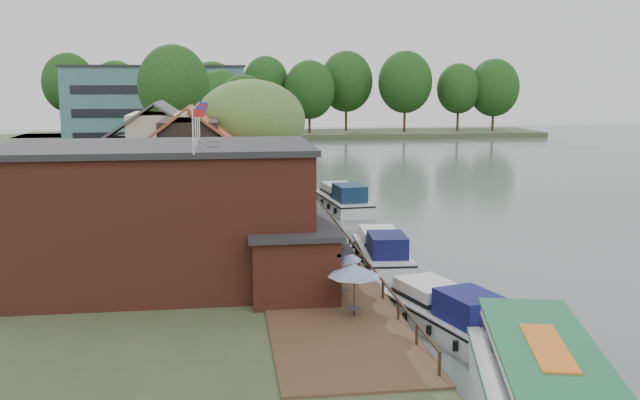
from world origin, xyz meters
name	(u,v)px	position (x,y,z in m)	size (l,w,h in m)	color
ground	(455,286)	(0.00, 0.00, 0.00)	(260.00, 260.00, 0.00)	#566461
land_bank	(46,191)	(-30.00, 35.00, 0.50)	(50.00, 140.00, 1.00)	#384728
quay_deck	(295,234)	(-8.00, 10.00, 1.05)	(6.00, 50.00, 0.10)	#47301E
quay_rail	(333,225)	(-5.30, 10.50, 1.50)	(0.20, 49.00, 1.00)	black
pub	(199,215)	(-14.00, -1.00, 4.65)	(20.00, 11.00, 7.30)	maroon
hotel_block	(158,108)	(-22.00, 70.00, 7.15)	(25.40, 12.40, 12.30)	#38666B
cottage_a	(191,167)	(-15.00, 14.00, 5.25)	(8.60, 7.60, 8.50)	black
cottage_b	(160,153)	(-18.00, 24.00, 5.25)	(9.60, 8.60, 8.50)	beige
cottage_c	(209,143)	(-14.00, 33.00, 5.25)	(7.60, 7.60, 8.50)	black
willow	(251,146)	(-10.50, 19.00, 6.21)	(8.60, 8.60, 10.43)	#476B2D
umbrella_0	(354,290)	(-7.13, -7.30, 2.29)	(2.39, 2.39, 2.38)	navy
umbrella_1	(341,273)	(-7.24, -4.44, 2.29)	(1.99, 1.99, 2.38)	navy
umbrella_2	(331,259)	(-7.33, -1.70, 2.29)	(2.31, 2.31, 2.38)	#1C239A
umbrella_3	(314,241)	(-7.64, 2.54, 2.29)	(2.31, 2.31, 2.38)	navy
umbrella_4	(303,234)	(-8.06, 4.43, 2.29)	(2.21, 2.21, 2.38)	navy
umbrella_5	(308,221)	(-7.29, 8.25, 2.29)	(2.37, 2.37, 2.38)	navy
cruiser_0	(446,307)	(-2.74, -6.80, 1.15)	(3.08, 9.54, 2.30)	silver
cruiser_1	(382,246)	(-3.02, 5.17, 1.16)	(3.11, 9.63, 2.32)	silver
cruiser_2	(343,196)	(-2.32, 23.78, 1.27)	(3.36, 10.40, 2.54)	silver
tour_boat	(550,400)	(-2.73, -17.27, 1.54)	(3.98, 14.12, 3.08)	silver
swan	(491,394)	(-3.30, -13.90, 0.22)	(0.44, 0.44, 0.44)	white
bank_tree_0	(174,109)	(-17.92, 43.28, 8.06)	(7.81, 7.81, 14.12)	#143811
bank_tree_1	(244,121)	(-10.19, 48.03, 6.46)	(6.32, 6.32, 10.92)	#143811
bank_tree_2	(221,113)	(-12.87, 59.46, 6.82)	(8.34, 8.34, 11.63)	#143811
bank_tree_3	(221,109)	(-12.84, 77.88, 6.67)	(6.63, 6.63, 11.34)	#143811
bank_tree_4	(214,108)	(-14.00, 86.22, 6.48)	(6.95, 6.95, 10.97)	#143811
bank_tree_5	(202,105)	(-16.15, 93.33, 6.73)	(6.05, 6.05, 11.45)	#143811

